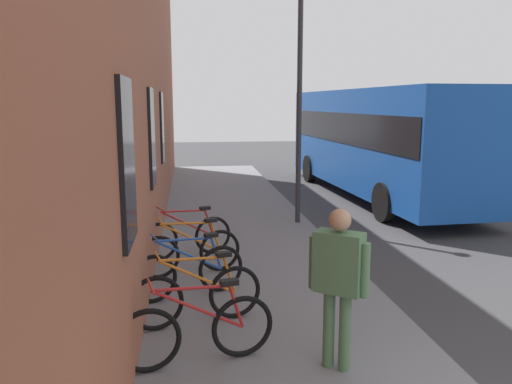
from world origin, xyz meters
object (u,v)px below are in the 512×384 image
object	(u,v)px
bicycle_leaning_wall	(187,237)
pedestrian_near_bus	(338,273)
bicycle_by_door	(197,331)
city_bus	(377,136)
street_lamp	(300,85)
bicycle_beside_lamp	(197,295)
bicycle_mid_rack	(190,252)
bicycle_under_window	(188,272)

from	to	relation	value
bicycle_leaning_wall	pedestrian_near_bus	xyz separation A→B (m)	(-4.25, -1.59, 0.69)
bicycle_by_door	city_bus	bearing A→B (deg)	-29.98
street_lamp	bicycle_beside_lamp	bearing A→B (deg)	155.25
bicycle_mid_rack	bicycle_under_window	bearing A→B (deg)	178.08
bicycle_by_door	bicycle_mid_rack	xyz separation A→B (m)	(3.00, 0.06, 0.00)
city_bus	street_lamp	world-z (taller)	street_lamp
bicycle_leaning_wall	street_lamp	world-z (taller)	street_lamp
bicycle_under_window	city_bus	xyz separation A→B (m)	(8.12, -5.93, 1.41)
bicycle_leaning_wall	pedestrian_near_bus	size ratio (longest dim) A/B	0.96
bicycle_mid_rack	street_lamp	size ratio (longest dim) A/B	0.31
pedestrian_near_bus	bicycle_by_door	bearing A→B (deg)	79.34
street_lamp	bicycle_by_door	bearing A→B (deg)	158.70
bicycle_by_door	city_bus	world-z (taller)	city_bus
bicycle_by_door	bicycle_mid_rack	world-z (taller)	same
bicycle_leaning_wall	bicycle_mid_rack	bearing A→B (deg)	-176.96
pedestrian_near_bus	bicycle_mid_rack	bearing A→B (deg)	25.21
bicycle_leaning_wall	city_bus	xyz separation A→B (m)	(6.15, -5.95, 1.41)
bicycle_mid_rack	street_lamp	distance (m)	5.22
city_bus	street_lamp	xyz separation A→B (m)	(-3.61, 3.30, 1.44)
bicycle_by_door	street_lamp	xyz separation A→B (m)	(6.51, -2.54, 2.85)
bicycle_mid_rack	bicycle_leaning_wall	world-z (taller)	same
city_bus	bicycle_under_window	bearing A→B (deg)	143.87
bicycle_mid_rack	city_bus	xyz separation A→B (m)	(7.13, -5.90, 1.41)
bicycle_beside_lamp	street_lamp	size ratio (longest dim) A/B	0.31
bicycle_under_window	bicycle_mid_rack	size ratio (longest dim) A/B	0.98
bicycle_under_window	bicycle_mid_rack	distance (m)	1.00
bicycle_by_door	bicycle_leaning_wall	xyz separation A→B (m)	(3.98, 0.11, 0.00)
bicycle_under_window	street_lamp	size ratio (longest dim) A/B	0.31
bicycle_by_door	bicycle_under_window	size ratio (longest dim) A/B	1.03
bicycle_under_window	bicycle_leaning_wall	world-z (taller)	same
bicycle_under_window	pedestrian_near_bus	distance (m)	2.85
bicycle_by_door	city_bus	size ratio (longest dim) A/B	0.16
city_bus	bicycle_mid_rack	bearing A→B (deg)	140.39
bicycle_by_door	pedestrian_near_bus	size ratio (longest dim) A/B	0.99
city_bus	street_lamp	bearing A→B (deg)	137.56
bicycle_under_window	city_bus	bearing A→B (deg)	-36.13
city_bus	street_lamp	size ratio (longest dim) A/B	1.92
bicycle_under_window	street_lamp	bearing A→B (deg)	-30.23
bicycle_beside_lamp	bicycle_mid_rack	bearing A→B (deg)	2.18
bicycle_by_door	bicycle_leaning_wall	world-z (taller)	same
street_lamp	city_bus	bearing A→B (deg)	-42.44
bicycle_mid_rack	pedestrian_near_bus	world-z (taller)	pedestrian_near_bus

